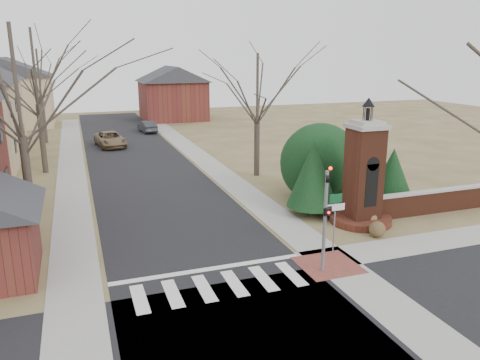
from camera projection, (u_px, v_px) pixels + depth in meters
name	position (u px, v px, depth m)	size (l,w,h in m)	color
ground	(226.00, 296.00, 17.02)	(120.00, 120.00, 0.00)	brown
main_street	(141.00, 165.00, 37.04)	(8.00, 70.00, 0.01)	black
cross_street	(256.00, 342.00, 14.29)	(120.00, 8.00, 0.01)	black
crosswalk_zone	(220.00, 286.00, 17.75)	(8.00, 2.20, 0.02)	silver
stop_bar	(209.00, 269.00, 19.11)	(8.00, 0.35, 0.02)	silver
sidewalk_right_main	(204.00, 160.00, 38.72)	(2.00, 60.00, 0.02)	gray
sidewalk_left	(72.00, 170.00, 35.36)	(2.00, 60.00, 0.02)	gray
curb_apron	(328.00, 265.00, 19.48)	(2.40, 2.40, 0.02)	brown
traffic_signal_pole	(326.00, 211.00, 18.26)	(0.28, 0.41, 4.50)	slate
sign_post	(335.00, 212.00, 20.13)	(0.90, 0.07, 2.75)	slate
brick_gate_monument	(363.00, 182.00, 23.91)	(3.20, 3.20, 6.47)	#592A1A
brick_garden_wall	(431.00, 201.00, 25.76)	(7.50, 0.50, 1.30)	#592A1A
house_distant_left	(7.00, 91.00, 55.71)	(10.80, 8.80, 8.53)	tan
house_distant_right	(172.00, 92.00, 62.32)	(8.80, 8.80, 7.30)	#5F2A1F
evergreen_near	(313.00, 174.00, 25.12)	(2.80, 2.80, 4.10)	#473D33
evergreen_mid	(354.00, 159.00, 27.19)	(3.40, 3.40, 4.70)	#473D33
evergreen_far	(393.00, 172.00, 27.11)	(2.40, 2.40, 3.30)	#473D33
evergreen_mass	(320.00, 160.00, 27.95)	(4.80, 4.80, 4.80)	black
bare_tree_0	(15.00, 73.00, 20.95)	(8.05, 8.05, 11.15)	#473D33
bare_tree_1	(34.00, 61.00, 32.69)	(8.40, 8.40, 11.64)	#473D33
bare_tree_2	(38.00, 70.00, 44.62)	(7.35, 7.35, 10.19)	#473D33
bare_tree_3	(257.00, 81.00, 32.26)	(7.00, 7.00, 9.70)	#473D33
pickup_truck	(110.00, 139.00, 44.34)	(2.34, 5.08, 1.41)	brown
distant_car	(147.00, 126.00, 52.55)	(1.38, 3.96, 1.30)	#33353A
dry_shrub_left	(377.00, 229.00, 22.42)	(0.78, 0.78, 0.78)	brown
dry_shrub_right	(370.00, 217.00, 24.10)	(0.80, 0.80, 0.80)	brown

